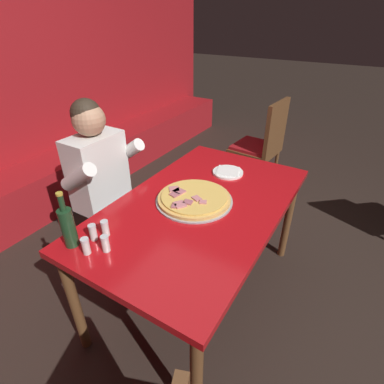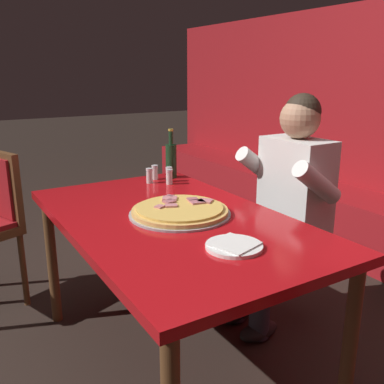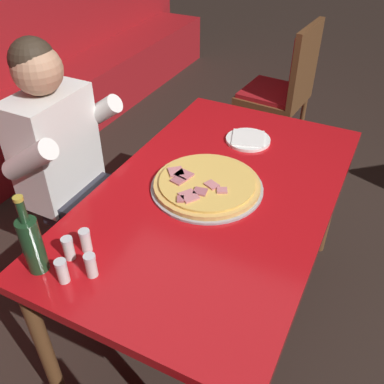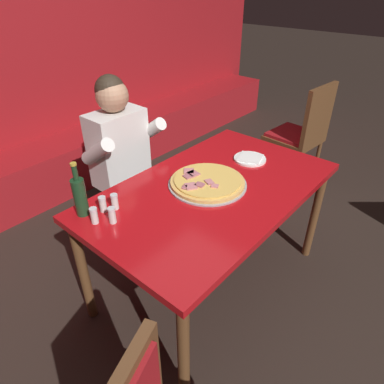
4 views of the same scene
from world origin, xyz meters
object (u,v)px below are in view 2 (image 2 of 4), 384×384
object	(u,v)px
shaker_parmesan	(169,178)
beer_bottle	(171,159)
main_dining_table	(172,232)
shaker_black_pepper	(149,176)
plate_white_paper	(234,246)
shaker_oregano	(155,173)
shaker_red_pepper_flakes	(169,175)
pizza	(180,211)
diner_seated_blue_shirt	(283,202)

from	to	relation	value
shaker_parmesan	beer_bottle	bearing A→B (deg)	147.27
main_dining_table	shaker_black_pepper	bearing A→B (deg)	163.35
beer_bottle	plate_white_paper	bearing A→B (deg)	-16.80
beer_bottle	shaker_oregano	size ratio (longest dim) A/B	3.40
shaker_red_pepper_flakes	beer_bottle	bearing A→B (deg)	143.84
main_dining_table	shaker_parmesan	size ratio (longest dim) A/B	17.45
main_dining_table	pizza	xyz separation A→B (m)	(0.00, 0.04, 0.09)
pizza	shaker_red_pepper_flakes	distance (m)	0.60
shaker_oregano	shaker_black_pepper	distance (m)	0.09
pizza	shaker_oregano	bearing A→B (deg)	163.14
beer_bottle	main_dining_table	bearing A→B (deg)	-28.58
main_dining_table	shaker_oregano	bearing A→B (deg)	159.59
pizza	shaker_oregano	size ratio (longest dim) A/B	5.28
shaker_black_pepper	shaker_parmesan	bearing A→B (deg)	45.61
main_dining_table	beer_bottle	bearing A→B (deg)	151.42
shaker_oregano	diner_seated_blue_shirt	size ratio (longest dim) A/B	0.07
main_dining_table	shaker_black_pepper	world-z (taller)	shaker_black_pepper
main_dining_table	shaker_oregano	xyz separation A→B (m)	(-0.64, 0.24, 0.11)
pizza	plate_white_paper	world-z (taller)	pizza
plate_white_paper	shaker_red_pepper_flakes	bearing A→B (deg)	165.10
shaker_oregano	shaker_black_pepper	xyz separation A→B (m)	(0.06, -0.06, 0.00)
main_dining_table	beer_bottle	world-z (taller)	beer_bottle
shaker_parmesan	diner_seated_blue_shirt	world-z (taller)	diner_seated_blue_shirt
plate_white_paper	shaker_black_pepper	bearing A→B (deg)	171.62
beer_bottle	shaker_red_pepper_flakes	distance (m)	0.12
diner_seated_blue_shirt	main_dining_table	bearing A→B (deg)	-86.35
shaker_red_pepper_flakes	shaker_black_pepper	xyz separation A→B (m)	(-0.03, -0.11, 0.00)
plate_white_paper	shaker_parmesan	distance (m)	0.95
plate_white_paper	shaker_black_pepper	distance (m)	1.02
plate_white_paper	beer_bottle	world-z (taller)	beer_bottle
plate_white_paper	beer_bottle	distance (m)	1.11
beer_bottle	shaker_red_pepper_flakes	bearing A→B (deg)	-36.16
main_dining_table	pizza	bearing A→B (deg)	87.57
plate_white_paper	shaker_parmesan	xyz separation A→B (m)	(-0.92, 0.23, 0.03)
shaker_black_pepper	shaker_red_pepper_flakes	bearing A→B (deg)	75.83
shaker_oregano	shaker_black_pepper	bearing A→B (deg)	-47.45
beer_bottle	diner_seated_blue_shirt	world-z (taller)	diner_seated_blue_shirt
pizza	shaker_red_pepper_flakes	bearing A→B (deg)	156.40
shaker_parmesan	shaker_oregano	distance (m)	0.14
pizza	main_dining_table	bearing A→B (deg)	-92.43
shaker_red_pepper_flakes	plate_white_paper	bearing A→B (deg)	-14.90
plate_white_paper	shaker_oregano	size ratio (longest dim) A/B	2.44
shaker_red_pepper_flakes	shaker_oregano	size ratio (longest dim) A/B	1.00
pizza	plate_white_paper	distance (m)	0.42
shaker_black_pepper	beer_bottle	bearing A→B (deg)	107.32
pizza	shaker_parmesan	world-z (taller)	shaker_parmesan
main_dining_table	shaker_oregano	world-z (taller)	shaker_oregano
plate_white_paper	diner_seated_blue_shirt	world-z (taller)	diner_seated_blue_shirt
shaker_parmesan	shaker_black_pepper	xyz separation A→B (m)	(-0.08, -0.08, 0.00)
shaker_red_pepper_flakes	shaker_oregano	xyz separation A→B (m)	(-0.09, -0.05, 0.00)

